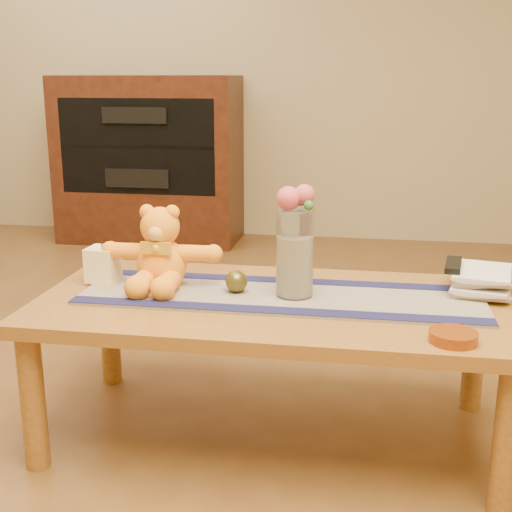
% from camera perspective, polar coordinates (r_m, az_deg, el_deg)
% --- Properties ---
extents(floor, '(5.50, 5.50, 0.00)m').
position_cam_1_polar(floor, '(2.20, 1.33, -14.80)').
color(floor, brown).
rests_on(floor, ground).
extents(wall_back, '(5.50, 0.00, 5.50)m').
position_cam_1_polar(wall_back, '(4.66, 6.60, 17.98)').
color(wall_back, tan).
rests_on(wall_back, floor).
extents(coffee_table_top, '(1.40, 0.70, 0.04)m').
position_cam_1_polar(coffee_table_top, '(2.02, 1.40, -4.17)').
color(coffee_table_top, brown).
rests_on(coffee_table_top, floor).
extents(table_leg_fl, '(0.07, 0.07, 0.41)m').
position_cam_1_polar(table_leg_fl, '(2.05, -18.32, -11.57)').
color(table_leg_fl, brown).
rests_on(table_leg_fl, floor).
extents(table_leg_fr, '(0.07, 0.07, 0.41)m').
position_cam_1_polar(table_leg_fr, '(1.87, 20.42, -14.42)').
color(table_leg_fr, brown).
rests_on(table_leg_fr, floor).
extents(table_leg_bl, '(0.07, 0.07, 0.41)m').
position_cam_1_polar(table_leg_bl, '(2.53, -12.25, -5.99)').
color(table_leg_bl, brown).
rests_on(table_leg_bl, floor).
extents(table_leg_br, '(0.07, 0.07, 0.41)m').
position_cam_1_polar(table_leg_br, '(2.39, 17.95, -7.67)').
color(table_leg_br, brown).
rests_on(table_leg_br, floor).
extents(persian_runner, '(1.20, 0.35, 0.01)m').
position_cam_1_polar(persian_runner, '(2.03, 2.08, -3.37)').
color(persian_runner, '#241B4D').
rests_on(persian_runner, coffee_table_top).
extents(runner_border_near, '(1.20, 0.06, 0.00)m').
position_cam_1_polar(runner_border_near, '(1.90, 1.52, -4.59)').
color(runner_border_near, '#151641').
rests_on(runner_border_near, persian_runner).
extents(runner_border_far, '(1.20, 0.06, 0.00)m').
position_cam_1_polar(runner_border_far, '(2.17, 2.58, -2.06)').
color(runner_border_far, '#151641').
rests_on(runner_border_far, persian_runner).
extents(teddy_bear, '(0.37, 0.31, 0.24)m').
position_cam_1_polar(teddy_bear, '(2.12, -8.00, 0.72)').
color(teddy_bear, orange).
rests_on(teddy_bear, persian_runner).
extents(pillar_candle, '(0.10, 0.10, 0.11)m').
position_cam_1_polar(pillar_candle, '(2.21, -12.79, -0.67)').
color(pillar_candle, '#FFECBB').
rests_on(pillar_candle, persian_runner).
extents(candle_wick, '(0.00, 0.00, 0.01)m').
position_cam_1_polar(candle_wick, '(2.19, -12.88, 0.86)').
color(candle_wick, black).
rests_on(candle_wick, pillar_candle).
extents(glass_vase, '(0.11, 0.11, 0.26)m').
position_cam_1_polar(glass_vase, '(1.99, 3.30, 0.23)').
color(glass_vase, silver).
rests_on(glass_vase, persian_runner).
extents(potpourri_fill, '(0.09, 0.09, 0.18)m').
position_cam_1_polar(potpourri_fill, '(2.00, 3.28, -0.85)').
color(potpourri_fill, beige).
rests_on(potpourri_fill, glass_vase).
extents(rose_left, '(0.07, 0.07, 0.07)m').
position_cam_1_polar(rose_left, '(1.95, 2.75, 4.88)').
color(rose_left, '#CC4857').
rests_on(rose_left, glass_vase).
extents(rose_right, '(0.06, 0.06, 0.06)m').
position_cam_1_polar(rose_right, '(1.96, 4.12, 5.20)').
color(rose_right, '#CC4857').
rests_on(rose_right, glass_vase).
extents(blue_flower_back, '(0.04, 0.04, 0.04)m').
position_cam_1_polar(blue_flower_back, '(1.99, 3.77, 4.87)').
color(blue_flower_back, '#474597').
rests_on(blue_flower_back, glass_vase).
extents(blue_flower_side, '(0.04, 0.04, 0.04)m').
position_cam_1_polar(blue_flower_side, '(1.98, 2.57, 4.61)').
color(blue_flower_side, '#474597').
rests_on(blue_flower_side, glass_vase).
extents(leaf_sprig, '(0.03, 0.03, 0.03)m').
position_cam_1_polar(leaf_sprig, '(1.93, 4.48, 4.27)').
color(leaf_sprig, '#33662D').
rests_on(leaf_sprig, glass_vase).
extents(bronze_ball, '(0.07, 0.07, 0.07)m').
position_cam_1_polar(bronze_ball, '(2.04, -1.67, -2.16)').
color(bronze_ball, '#4D4519').
rests_on(bronze_ball, persian_runner).
extents(book_bottom, '(0.19, 0.24, 0.02)m').
position_cam_1_polar(book_bottom, '(2.18, 16.19, -2.55)').
color(book_bottom, beige).
rests_on(book_bottom, coffee_table_top).
extents(book_lower, '(0.21, 0.26, 0.02)m').
position_cam_1_polar(book_lower, '(2.17, 16.36, -2.12)').
color(book_lower, beige).
rests_on(book_lower, book_bottom).
extents(book_upper, '(0.18, 0.23, 0.02)m').
position_cam_1_polar(book_upper, '(2.17, 16.11, -1.56)').
color(book_upper, beige).
rests_on(book_upper, book_lower).
extents(book_top, '(0.21, 0.25, 0.02)m').
position_cam_1_polar(book_top, '(2.16, 16.41, -1.13)').
color(book_top, beige).
rests_on(book_top, book_upper).
extents(tv_remote, '(0.07, 0.16, 0.02)m').
position_cam_1_polar(tv_remote, '(2.15, 16.32, -0.73)').
color(tv_remote, black).
rests_on(tv_remote, book_top).
extents(amber_dish, '(0.15, 0.15, 0.03)m').
position_cam_1_polar(amber_dish, '(1.76, 16.31, -6.57)').
color(amber_dish, '#BF5914').
rests_on(amber_dish, coffee_table_top).
extents(media_cabinet, '(1.20, 0.50, 1.10)m').
position_cam_1_polar(media_cabinet, '(4.65, -8.99, 8.03)').
color(media_cabinet, black).
rests_on(media_cabinet, floor).
extents(cabinet_cavity, '(1.02, 0.03, 0.61)m').
position_cam_1_polar(cabinet_cavity, '(4.41, -10.02, 9.07)').
color(cabinet_cavity, black).
rests_on(cabinet_cavity, media_cabinet).
extents(cabinet_shelf, '(1.02, 0.20, 0.02)m').
position_cam_1_polar(cabinet_shelf, '(4.49, -9.66, 9.18)').
color(cabinet_shelf, black).
rests_on(cabinet_shelf, media_cabinet).
extents(stereo_upper, '(0.42, 0.28, 0.10)m').
position_cam_1_polar(stereo_upper, '(4.50, -9.68, 11.72)').
color(stereo_upper, black).
rests_on(stereo_upper, media_cabinet).
extents(stereo_lower, '(0.42, 0.28, 0.12)m').
position_cam_1_polar(stereo_lower, '(4.54, -9.46, 6.72)').
color(stereo_lower, black).
rests_on(stereo_lower, media_cabinet).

